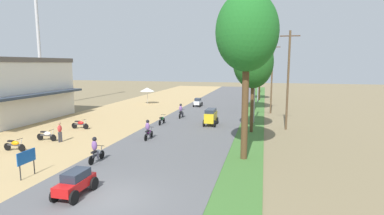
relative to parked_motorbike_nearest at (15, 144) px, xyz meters
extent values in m
plane|color=#7A6B4C|center=(10.37, -5.42, -0.55)|extent=(180.00, 180.00, 0.00)
cube|color=#565659|center=(10.37, -5.42, -0.51)|extent=(9.00, 140.00, 0.08)
cube|color=#3D6B2D|center=(16.07, -5.42, -0.52)|extent=(2.40, 140.00, 0.06)
cube|color=silver|center=(-9.63, 9.10, 2.65)|extent=(6.91, 13.48, 6.40)
cube|color=#2D3847|center=(-5.57, 9.10, 2.52)|extent=(1.20, 13.48, 0.25)
cube|color=#59514C|center=(-9.63, 9.10, 6.10)|extent=(7.11, 13.68, 0.50)
cylinder|color=#B2B2B7|center=(-14.56, 20.29, 11.75)|extent=(0.44, 0.44, 24.60)
cylinder|color=black|center=(0.59, 0.00, -0.21)|extent=(0.56, 0.06, 0.56)
cylinder|color=black|center=(-0.65, 0.00, -0.21)|extent=(0.56, 0.06, 0.56)
cube|color=#333338|center=(-0.03, 0.00, -0.03)|extent=(1.12, 0.12, 0.12)
ellipsoid|color=orange|center=(0.05, 0.00, 0.11)|extent=(0.64, 0.28, 0.32)
cube|color=black|center=(-0.31, 0.00, 0.23)|extent=(0.44, 0.20, 0.10)
cylinder|color=#A5A8AD|center=(0.53, 0.00, 0.06)|extent=(0.26, 0.05, 0.68)
cylinder|color=black|center=(0.47, 0.00, 0.43)|extent=(0.04, 0.54, 0.04)
cylinder|color=black|center=(0.76, 3.06, -0.21)|extent=(0.56, 0.06, 0.56)
cylinder|color=black|center=(-0.48, 3.06, -0.21)|extent=(0.56, 0.06, 0.56)
cube|color=#333338|center=(0.14, 3.06, -0.03)|extent=(1.12, 0.12, 0.12)
ellipsoid|color=silver|center=(0.22, 3.06, 0.11)|extent=(0.64, 0.28, 0.32)
cube|color=black|center=(-0.14, 3.06, 0.23)|extent=(0.44, 0.20, 0.10)
cylinder|color=#A5A8AD|center=(0.70, 3.06, 0.06)|extent=(0.26, 0.05, 0.68)
cylinder|color=black|center=(0.64, 3.06, 0.43)|extent=(0.04, 0.54, 0.04)
cylinder|color=black|center=(0.74, 7.64, -0.21)|extent=(0.56, 0.06, 0.56)
cylinder|color=black|center=(-0.50, 7.64, -0.21)|extent=(0.56, 0.06, 0.56)
cube|color=#333338|center=(0.12, 7.64, -0.03)|extent=(1.12, 0.12, 0.12)
ellipsoid|color=red|center=(0.20, 7.64, 0.11)|extent=(0.64, 0.28, 0.32)
cube|color=black|center=(-0.16, 7.64, 0.23)|extent=(0.44, 0.20, 0.10)
cylinder|color=#A5A8AD|center=(0.68, 7.64, 0.06)|extent=(0.26, 0.05, 0.68)
cylinder|color=black|center=(0.62, 7.64, 0.43)|extent=(0.04, 0.54, 0.04)
cylinder|color=#262628|center=(4.65, -4.44, -0.09)|extent=(0.06, 0.06, 0.80)
cylinder|color=#262628|center=(4.65, -3.44, -0.09)|extent=(0.06, 0.06, 0.80)
cube|color=#1959B2|center=(4.65, -3.94, 0.66)|extent=(0.04, 1.30, 0.70)
cylinder|color=#99999E|center=(-0.42, 26.08, 0.56)|extent=(0.05, 0.05, 2.10)
cone|color=white|center=(-0.42, 26.08, 1.76)|extent=(2.20, 2.20, 0.55)
cylinder|color=#33333D|center=(1.46, 2.87, -0.08)|extent=(0.14, 0.14, 0.82)
cylinder|color=#33333D|center=(1.52, 3.04, -0.08)|extent=(0.14, 0.14, 0.82)
ellipsoid|color=#BF3333|center=(1.49, 2.96, 0.61)|extent=(0.35, 0.42, 0.56)
sphere|color=#9E7556|center=(1.49, 2.96, 1.02)|extent=(0.22, 0.22, 0.22)
cylinder|color=#4C351E|center=(16.00, 2.16, 2.91)|extent=(0.43, 0.43, 6.81)
ellipsoid|color=#1B5F20|center=(16.00, 2.16, 7.68)|extent=(3.92, 3.92, 4.95)
cylinder|color=#4C351E|center=(16.14, 10.24, 2.03)|extent=(0.30, 0.30, 5.05)
ellipsoid|color=#1B501A|center=(16.14, 10.24, 5.83)|extent=(3.56, 3.56, 4.62)
cylinder|color=#4C351E|center=(15.88, 22.92, 2.23)|extent=(0.26, 0.26, 5.45)
ellipsoid|color=#265724|center=(15.88, 22.92, 6.21)|extent=(4.43, 4.43, 4.53)
cylinder|color=#4C351E|center=(16.28, 35.94, 1.75)|extent=(0.38, 0.38, 4.49)
ellipsoid|color=#235122|center=(16.28, 35.94, 4.99)|extent=(3.52, 3.52, 3.59)
cylinder|color=gray|center=(16.17, 14.75, 3.42)|extent=(0.16, 0.16, 7.82)
cylinder|color=gray|center=(15.47, 14.75, 7.18)|extent=(1.40, 0.08, 0.08)
ellipsoid|color=silver|center=(14.77, 14.75, 7.11)|extent=(0.36, 0.20, 0.14)
cylinder|color=gray|center=(16.87, 14.75, 7.18)|extent=(1.40, 0.08, 0.08)
ellipsoid|color=silver|center=(17.57, 14.75, 7.11)|extent=(0.36, 0.20, 0.14)
cylinder|color=gray|center=(16.17, 32.12, 3.52)|extent=(0.16, 0.16, 8.03)
cylinder|color=gray|center=(15.47, 32.12, 7.39)|extent=(1.40, 0.08, 0.08)
ellipsoid|color=silver|center=(14.77, 32.12, 7.32)|extent=(0.36, 0.20, 0.14)
cylinder|color=gray|center=(16.87, 32.12, 7.39)|extent=(1.40, 0.08, 0.08)
ellipsoid|color=silver|center=(17.57, 32.12, 7.32)|extent=(0.36, 0.20, 0.14)
cylinder|color=gray|center=(16.17, 48.79, 3.57)|extent=(0.16, 0.16, 8.12)
cylinder|color=gray|center=(15.47, 48.79, 7.47)|extent=(1.40, 0.08, 0.08)
ellipsoid|color=silver|center=(14.77, 48.79, 7.40)|extent=(0.36, 0.20, 0.14)
cylinder|color=gray|center=(16.87, 48.79, 7.47)|extent=(1.40, 0.08, 0.08)
ellipsoid|color=silver|center=(17.57, 48.79, 7.40)|extent=(0.36, 0.20, 0.14)
cylinder|color=brown|center=(19.31, 12.31, 4.09)|extent=(0.20, 0.20, 9.28)
cube|color=#473323|center=(19.31, 12.31, 8.23)|extent=(1.80, 0.10, 0.10)
cylinder|color=brown|center=(18.04, 21.76, 3.84)|extent=(0.20, 0.20, 8.79)
cube|color=#473323|center=(18.04, 21.76, 7.74)|extent=(1.80, 0.10, 0.10)
cube|color=red|center=(8.68, -5.44, 0.10)|extent=(0.88, 2.25, 0.44)
cube|color=#232B38|center=(8.68, -5.34, 0.52)|extent=(0.81, 1.30, 0.40)
cylinder|color=black|center=(8.19, -4.63, -0.15)|extent=(0.11, 0.64, 0.64)
cylinder|color=black|center=(9.18, -4.63, -0.15)|extent=(0.11, 0.64, 0.64)
cylinder|color=black|center=(8.19, -6.25, -0.15)|extent=(0.11, 0.64, 0.64)
cylinder|color=black|center=(9.18, -6.25, -0.15)|extent=(0.11, 0.64, 0.64)
cube|color=gold|center=(12.01, 12.24, 0.38)|extent=(0.95, 2.40, 0.95)
cube|color=#232B38|center=(12.01, 12.14, 1.03)|extent=(0.87, 2.00, 0.35)
cylinder|color=black|center=(12.55, 11.38, -0.13)|extent=(0.12, 0.68, 0.68)
cylinder|color=black|center=(11.48, 11.38, -0.13)|extent=(0.12, 0.68, 0.68)
cylinder|color=black|center=(12.55, 13.10, -0.13)|extent=(0.12, 0.68, 0.68)
cylinder|color=black|center=(11.48, 13.10, -0.13)|extent=(0.12, 0.68, 0.68)
cube|color=silver|center=(7.82, 25.09, 0.11)|extent=(0.84, 1.95, 0.50)
cube|color=#232B38|center=(7.82, 25.04, 0.56)|extent=(0.77, 1.10, 0.40)
cylinder|color=black|center=(7.35, 25.80, -0.17)|extent=(0.10, 0.60, 0.60)
cylinder|color=black|center=(8.29, 25.80, -0.17)|extent=(0.10, 0.60, 0.60)
cylinder|color=black|center=(7.35, 24.39, -0.17)|extent=(0.10, 0.60, 0.60)
cylinder|color=black|center=(8.29, 24.39, -0.17)|extent=(0.10, 0.60, 0.60)
cylinder|color=black|center=(6.98, -0.15, -0.19)|extent=(0.06, 0.56, 0.56)
cylinder|color=black|center=(6.98, -1.39, -0.19)|extent=(0.06, 0.56, 0.56)
cube|color=#333338|center=(6.98, -0.77, -0.01)|extent=(0.12, 1.12, 0.12)
ellipsoid|color=silver|center=(6.98, -0.69, 0.13)|extent=(0.28, 0.64, 0.32)
cube|color=black|center=(6.98, -1.05, 0.25)|extent=(0.20, 0.44, 0.10)
cylinder|color=#A5A8AD|center=(6.98, -0.21, 0.08)|extent=(0.05, 0.26, 0.68)
cylinder|color=black|center=(6.98, -0.27, 0.45)|extent=(0.54, 0.04, 0.04)
ellipsoid|color=#724C8C|center=(6.98, -0.97, 0.65)|extent=(0.36, 0.28, 0.64)
sphere|color=black|center=(6.98, -0.93, 1.05)|extent=(0.28, 0.28, 0.28)
cylinder|color=#2D2D38|center=(6.84, -0.87, 0.01)|extent=(0.12, 0.12, 0.48)
cylinder|color=#2D2D38|center=(7.12, -0.87, 0.01)|extent=(0.12, 0.12, 0.48)
cylinder|color=black|center=(8.02, 6.05, -0.19)|extent=(0.06, 0.56, 0.56)
cylinder|color=black|center=(8.02, 4.81, -0.19)|extent=(0.06, 0.56, 0.56)
cube|color=#333338|center=(8.02, 5.43, -0.01)|extent=(0.12, 1.12, 0.12)
ellipsoid|color=#8C1E8C|center=(8.02, 5.51, 0.13)|extent=(0.28, 0.64, 0.32)
cube|color=black|center=(8.02, 5.15, 0.25)|extent=(0.20, 0.44, 0.10)
cylinder|color=#A5A8AD|center=(8.02, 5.99, 0.08)|extent=(0.05, 0.26, 0.68)
cylinder|color=black|center=(8.02, 5.93, 0.45)|extent=(0.54, 0.04, 0.04)
ellipsoid|color=#724C8C|center=(8.02, 5.23, 0.65)|extent=(0.36, 0.28, 0.64)
sphere|color=black|center=(8.02, 5.27, 1.05)|extent=(0.28, 0.28, 0.28)
cylinder|color=#2D2D38|center=(7.88, 5.33, 0.01)|extent=(0.12, 0.12, 0.48)
cylinder|color=#2D2D38|center=(8.16, 5.33, 0.01)|extent=(0.12, 0.12, 0.48)
cylinder|color=black|center=(7.02, 12.16, -0.19)|extent=(0.06, 0.56, 0.56)
cylinder|color=black|center=(7.02, 10.92, -0.19)|extent=(0.06, 0.56, 0.56)
cube|color=#333338|center=(7.02, 11.54, -0.01)|extent=(0.12, 1.12, 0.12)
ellipsoid|color=#14722D|center=(7.02, 11.62, 0.13)|extent=(0.28, 0.64, 0.32)
cube|color=black|center=(7.02, 11.26, 0.25)|extent=(0.20, 0.44, 0.10)
cylinder|color=#A5A8AD|center=(7.02, 12.10, 0.08)|extent=(0.05, 0.26, 0.68)
cylinder|color=black|center=(7.02, 12.04, 0.45)|extent=(0.54, 0.04, 0.04)
cylinder|color=black|center=(7.94, 16.26, -0.19)|extent=(0.06, 0.56, 0.56)
cylinder|color=black|center=(7.94, 15.02, -0.19)|extent=(0.06, 0.56, 0.56)
cube|color=#333338|center=(7.94, 15.64, -0.01)|extent=(0.12, 1.12, 0.12)
ellipsoid|color=black|center=(7.94, 15.72, 0.13)|extent=(0.28, 0.64, 0.32)
cube|color=black|center=(7.94, 15.36, 0.25)|extent=(0.20, 0.44, 0.10)
cylinder|color=#A5A8AD|center=(7.94, 16.20, 0.08)|extent=(0.05, 0.26, 0.68)
cylinder|color=black|center=(7.94, 16.14, 0.45)|extent=(0.54, 0.04, 0.04)
ellipsoid|color=#724C8C|center=(7.94, 15.44, 0.65)|extent=(0.36, 0.28, 0.64)
sphere|color=black|center=(7.94, 15.48, 1.05)|extent=(0.28, 0.28, 0.28)
cylinder|color=#2D2D38|center=(7.80, 15.54, 0.01)|extent=(0.12, 0.12, 0.48)
cylinder|color=#2D2D38|center=(8.08, 15.54, 0.01)|extent=(0.12, 0.12, 0.48)
camera|label=1|loc=(17.18, -17.18, 5.70)|focal=28.05mm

